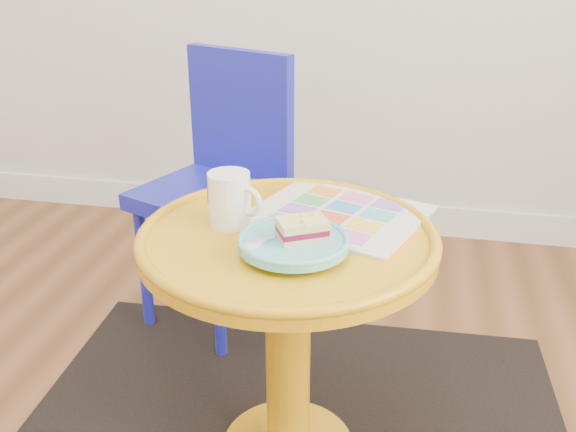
% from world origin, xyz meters
% --- Properties ---
extents(side_table, '(0.59, 0.59, 0.56)m').
position_xyz_m(side_table, '(0.61, 0.72, 0.40)').
color(side_table, orange).
rests_on(side_table, ground).
extents(chair, '(0.46, 0.46, 0.80)m').
position_xyz_m(chair, '(0.30, 1.29, 0.46)').
color(chair, '#1B20B1').
rests_on(chair, ground).
extents(newspaper, '(0.41, 0.38, 0.01)m').
position_xyz_m(newspaper, '(0.70, 0.84, 0.56)').
color(newspaper, silver).
rests_on(newspaper, side_table).
extents(mug, '(0.12, 0.08, 0.11)m').
position_xyz_m(mug, '(0.49, 0.75, 0.62)').
color(mug, white).
rests_on(mug, side_table).
extents(plate, '(0.20, 0.20, 0.02)m').
position_xyz_m(plate, '(0.64, 0.65, 0.58)').
color(plate, '#5FBEC9').
rests_on(plate, newspaper).
extents(cake_slice, '(0.11, 0.09, 0.04)m').
position_xyz_m(cake_slice, '(0.66, 0.65, 0.61)').
color(cake_slice, '#D3BC8C').
rests_on(cake_slice, plate).
extents(fork, '(0.11, 0.11, 0.00)m').
position_xyz_m(fork, '(0.61, 0.65, 0.59)').
color(fork, silver).
rests_on(fork, plate).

